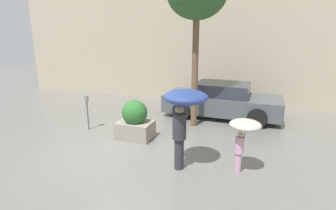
# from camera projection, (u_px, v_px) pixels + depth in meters

# --- Properties ---
(ground_plane) EXTENTS (40.00, 40.00, 0.00)m
(ground_plane) POSITION_uv_depth(u_px,v_px,m) (117.00, 152.00, 7.30)
(ground_plane) COLOR slate
(building_facade) EXTENTS (18.00, 0.30, 6.00)m
(building_facade) POSITION_uv_depth(u_px,v_px,m) (183.00, 38.00, 12.44)
(building_facade) COLOR #B7A88E
(building_facade) RESTS_ON ground
(planter_box) EXTENTS (1.09, 0.79, 1.23)m
(planter_box) POSITION_uv_depth(u_px,v_px,m) (135.00, 121.00, 8.19)
(planter_box) COLOR gray
(planter_box) RESTS_ON ground
(person_adult) EXTENTS (1.02, 1.02, 1.96)m
(person_adult) POSITION_uv_depth(u_px,v_px,m) (184.00, 107.00, 6.06)
(person_adult) COLOR #2D2D33
(person_adult) RESTS_ON ground
(person_child) EXTENTS (0.72, 0.72, 1.32)m
(person_child) POSITION_uv_depth(u_px,v_px,m) (244.00, 130.00, 5.96)
(person_child) COLOR #D199B7
(person_child) RESTS_ON ground
(parked_car_near) EXTENTS (4.51, 2.14, 1.35)m
(parked_car_near) POSITION_uv_depth(u_px,v_px,m) (222.00, 101.00, 10.39)
(parked_car_near) COLOR #4C5156
(parked_car_near) RESTS_ON ground
(parking_meter) EXTENTS (0.14, 0.14, 1.22)m
(parking_meter) POSITION_uv_depth(u_px,v_px,m) (87.00, 105.00, 8.85)
(parking_meter) COLOR #595B60
(parking_meter) RESTS_ON ground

